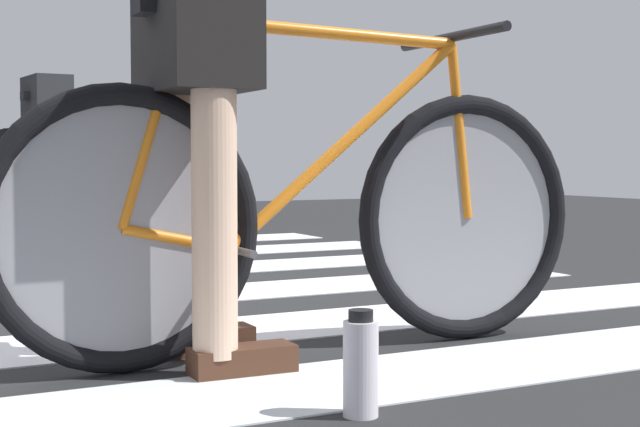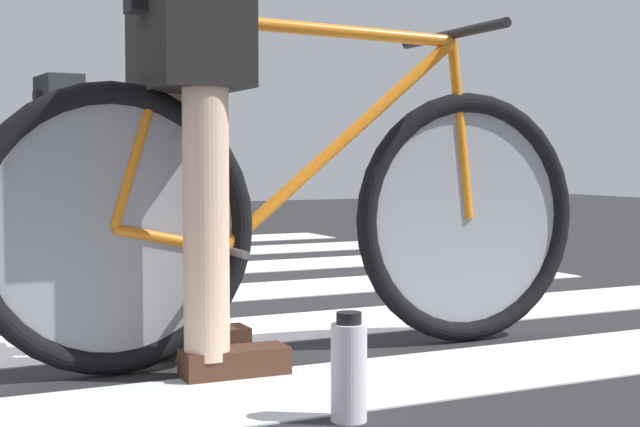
% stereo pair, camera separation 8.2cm
% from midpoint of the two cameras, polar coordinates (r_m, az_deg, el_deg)
% --- Properties ---
extents(bicycle_1_of_4, '(1.74, 0.52, 0.93)m').
position_cam_midpoint_polar(bicycle_1_of_4, '(2.49, -1.56, 0.03)').
color(bicycle_1_of_4, black).
rests_on(bicycle_1_of_4, ground).
extents(cyclist_1_of_4, '(0.32, 0.42, 0.98)m').
position_cam_midpoint_polar(cyclist_1_of_4, '(2.38, -8.43, 5.76)').
color(cyclist_1_of_4, beige).
rests_on(cyclist_1_of_4, ground).
extents(bicycle_3_of_4, '(1.74, 0.52, 0.93)m').
position_cam_midpoint_polar(bicycle_3_of_4, '(6.06, -13.72, 1.91)').
color(bicycle_3_of_4, black).
rests_on(bicycle_3_of_4, ground).
extents(cyclist_3_of_4, '(0.33, 0.42, 1.03)m').
position_cam_midpoint_polar(cyclist_3_of_4, '(5.97, -16.62, 4.55)').
color(cyclist_3_of_4, '#A87A5B').
rests_on(cyclist_3_of_4, ground).
extents(water_bottle, '(0.07, 0.07, 0.22)m').
position_cam_midpoint_polar(water_bottle, '(1.93, 1.42, -9.39)').
color(water_bottle, white).
rests_on(water_bottle, ground).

